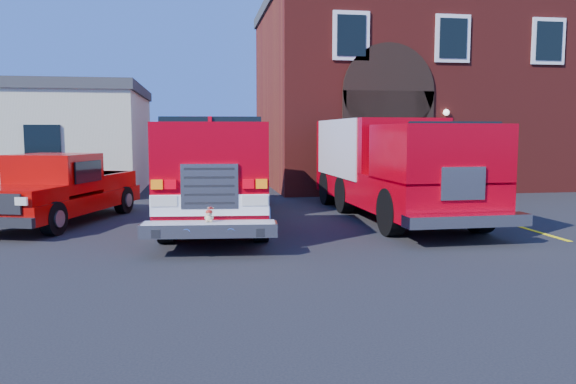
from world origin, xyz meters
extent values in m
plane|color=black|center=(0.00, 0.00, 0.00)|extent=(100.00, 100.00, 0.00)
cube|color=yellow|center=(6.50, 1.00, 0.00)|extent=(0.12, 3.00, 0.01)
cube|color=yellow|center=(6.50, 4.00, 0.00)|extent=(0.12, 3.00, 0.01)
cube|color=yellow|center=(6.50, 7.00, 0.00)|extent=(0.12, 3.00, 0.01)
cube|color=maroon|center=(9.00, 14.00, 4.00)|extent=(15.00, 10.00, 8.00)
cube|color=#3A3C3E|center=(9.00, 14.00, 8.20)|extent=(15.20, 10.20, 0.50)
cube|color=black|center=(5.50, 8.98, 2.00)|extent=(3.60, 0.12, 4.00)
cylinder|color=black|center=(5.50, 8.98, 4.00)|extent=(3.60, 0.12, 3.60)
cube|color=black|center=(4.00, 8.95, 6.00)|extent=(1.40, 0.10, 1.80)
cube|color=black|center=(8.00, 8.95, 6.00)|extent=(1.40, 0.10, 1.80)
cube|color=black|center=(12.00, 8.95, 6.00)|extent=(1.40, 0.10, 1.80)
cube|color=beige|center=(-9.00, 13.00, 2.00)|extent=(10.00, 8.00, 4.00)
cube|color=#3A3C3E|center=(-9.00, 13.00, 4.15)|extent=(10.20, 8.20, 0.40)
cube|color=black|center=(-7.00, 8.97, 2.00)|extent=(1.20, 0.10, 1.40)
cylinder|color=black|center=(-2.39, 0.81, 0.52)|extent=(0.42, 1.06, 1.04)
cylinder|color=black|center=(-0.32, 0.63, 0.52)|extent=(0.42, 1.06, 1.04)
cube|color=#A9000E|center=(-1.09, 3.72, 0.80)|extent=(3.08, 8.65, 0.85)
cube|color=#A9000E|center=(-0.90, 5.87, 1.88)|extent=(2.71, 4.33, 1.51)
cube|color=#A9000E|center=(-1.33, 1.00, 1.93)|extent=(2.61, 3.21, 1.41)
cube|color=black|center=(-1.43, -0.18, 2.31)|extent=(2.07, 0.26, 0.89)
cube|color=red|center=(-1.33, 1.00, 2.71)|extent=(1.53, 0.45, 0.13)
cube|color=white|center=(-1.46, -0.52, 0.99)|extent=(2.35, 0.26, 0.41)
cube|color=silver|center=(-1.46, -0.53, 1.37)|extent=(1.13, 0.15, 0.89)
cube|color=silver|center=(-1.48, -0.79, 0.55)|extent=(2.67, 0.75, 0.26)
cube|color=#B7B7BF|center=(-2.09, 5.98, 1.88)|extent=(0.33, 3.38, 1.22)
cube|color=#B7B7BF|center=(0.28, 5.77, 1.88)|extent=(0.33, 3.38, 1.22)
sphere|color=beige|center=(-1.48, -0.79, 0.76)|extent=(0.16, 0.16, 0.15)
sphere|color=beige|center=(-1.49, -0.79, 0.87)|extent=(0.13, 0.13, 0.12)
sphere|color=beige|center=(-1.53, -0.77, 0.91)|extent=(0.05, 0.05, 0.04)
sphere|color=beige|center=(-1.44, -0.78, 0.91)|extent=(0.05, 0.05, 0.04)
ellipsoid|color=red|center=(-1.48, -0.79, 0.90)|extent=(0.13, 0.13, 0.07)
cylinder|color=red|center=(-1.49, -0.80, 0.89)|extent=(0.15, 0.15, 0.01)
cylinder|color=black|center=(-5.08, 2.14, 0.40)|extent=(0.52, 0.85, 0.81)
cube|color=#9E0603|center=(-5.34, 4.19, 0.55)|extent=(3.64, 5.90, 0.45)
cube|color=#9E0603|center=(-5.95, 2.32, 0.96)|extent=(2.23, 2.01, 0.35)
cube|color=#9E0603|center=(-5.43, 3.90, 1.36)|extent=(2.33, 2.30, 1.01)
cube|color=#9E0603|center=(-4.84, 5.72, 0.96)|extent=(2.42, 2.59, 0.55)
cylinder|color=black|center=(2.79, 0.84, 0.56)|extent=(0.38, 1.14, 1.13)
cylinder|color=black|center=(5.05, 0.89, 0.56)|extent=(0.38, 1.14, 1.13)
cube|color=#A9000E|center=(3.85, 3.74, 0.87)|extent=(2.75, 8.27, 0.92)
cube|color=#A9000E|center=(3.82, 5.28, 2.05)|extent=(2.68, 5.19, 1.54)
cube|color=#A9000E|center=(3.92, 0.86, 1.95)|extent=(2.62, 2.52, 1.34)
cube|color=#B7B7BF|center=(2.53, 5.25, 1.95)|extent=(0.14, 4.31, 1.75)
cube|color=#B7B7BF|center=(5.11, 5.31, 1.95)|extent=(0.14, 4.31, 1.75)
cube|color=silver|center=(3.95, -0.63, 0.56)|extent=(2.78, 0.52, 0.26)
camera|label=1|loc=(-1.68, -11.66, 2.42)|focal=35.00mm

